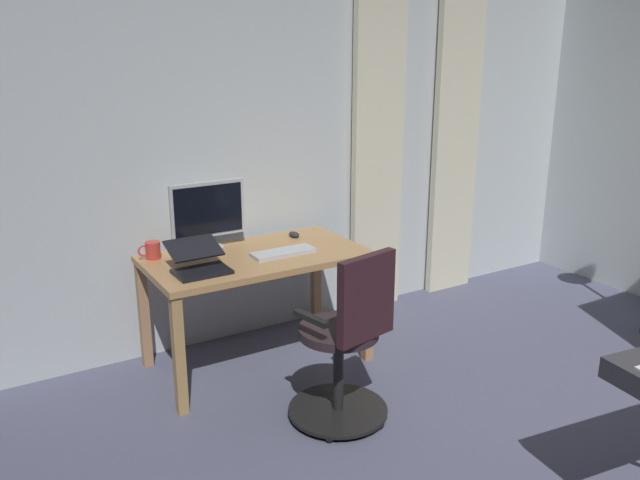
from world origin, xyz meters
name	(u,v)px	position (x,y,z in m)	size (l,w,h in m)	color
back_room_partition	(312,133)	(0.00, -2.78, 1.40)	(5.11, 0.10, 2.79)	silver
curtain_left_panel	(455,143)	(-1.28, -2.67, 1.25)	(0.43, 0.06, 2.49)	beige
curtain_right_panel	(378,150)	(-0.51, -2.67, 1.25)	(0.43, 0.06, 2.49)	beige
desk	(256,268)	(0.72, -2.26, 0.65)	(1.36, 0.74, 0.75)	#B08350
office_chair	(347,344)	(0.60, -1.38, 0.47)	(0.56, 0.56, 1.00)	black
computer_monitor	(208,212)	(0.92, -2.51, 0.99)	(0.49, 0.18, 0.44)	#B7BCC1
computer_keyboard	(283,252)	(0.57, -2.16, 0.76)	(0.41, 0.14, 0.02)	#B7BCC1
laptop	(199,263)	(1.14, -2.13, 0.80)	(0.31, 0.33, 0.16)	black
computer_mouse	(294,234)	(0.33, -2.46, 0.77)	(0.06, 0.10, 0.04)	#232328
mug_coffee	(152,250)	(1.30, -2.50, 0.80)	(0.14, 0.09, 0.11)	#CC3D33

